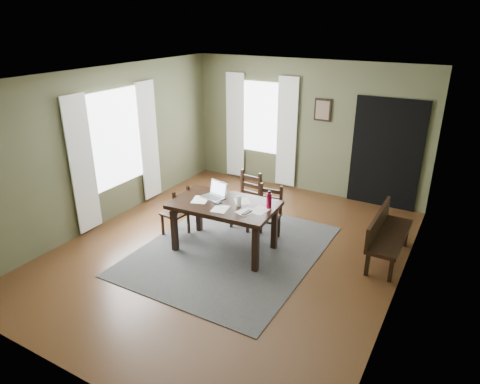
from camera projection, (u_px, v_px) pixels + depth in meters
The scene contains 26 objects.
ground at pixel (231, 251), 6.81m from camera, with size 5.00×6.00×0.01m.
room_shell at pixel (230, 141), 6.12m from camera, with size 5.02×6.02×2.71m.
rug at pixel (231, 250), 6.81m from camera, with size 2.60×3.20×0.01m.
dining_table at pixel (224, 209), 6.58m from camera, with size 1.66×1.06×0.80m.
chair_end at pixel (177, 212), 7.12m from camera, with size 0.42×0.42×0.86m.
chair_back_left at pixel (247, 201), 7.44m from camera, with size 0.46×0.46×0.97m.
chair_back_right at pixel (268, 214), 7.01m from camera, with size 0.43×0.43×0.91m.
bench at pixel (386, 232), 6.42m from camera, with size 0.44×1.36×0.77m.
laptop at pixel (215, 193), 6.73m from camera, with size 0.41×0.36×0.24m.
computer_mouse at pixel (218, 203), 6.49m from camera, with size 0.06×0.10×0.03m, color #3F3F42.
tv_remote at pixel (247, 213), 6.19m from camera, with size 0.05×0.19×0.02m, color black.
drinking_glass at pixel (239, 201), 6.41m from camera, with size 0.07×0.07×0.16m, color silver.
water_bottle at pixel (269, 200), 6.32m from camera, with size 0.08×0.08×0.27m.
paper_a at pixel (200, 200), 6.65m from camera, with size 0.23×0.30×0.00m, color white.
paper_b at pixel (246, 212), 6.25m from camera, with size 0.21×0.28×0.00m, color white.
paper_c at pixel (242, 201), 6.60m from camera, with size 0.22×0.29×0.00m, color white.
paper_d at pixel (260, 210), 6.29m from camera, with size 0.23×0.30×0.00m, color white.
paper_e at pixel (220, 209), 6.34m from camera, with size 0.22×0.29×0.00m, color white.
window_left at pixel (116, 139), 7.54m from camera, with size 0.01×1.30×1.70m.
window_back at pixel (261, 118), 9.10m from camera, with size 1.00×0.01×1.50m.
curtain_left_near at pixel (82, 166), 6.97m from camera, with size 0.03×0.48×2.30m.
curtain_left_far at pixel (149, 142), 8.28m from camera, with size 0.03×0.48×2.30m.
curtain_back_left at pixel (235, 126), 9.45m from camera, with size 0.44×0.03×2.30m.
curtain_back_right at pixel (287, 133), 8.89m from camera, with size 0.44×0.03×2.30m.
framed_picture at pixel (323, 110), 8.37m from camera, with size 0.34×0.03×0.44m.
doorway_back at pixel (386, 154), 8.04m from camera, with size 1.30×0.03×2.10m.
Camera 1 is at (3.06, -5.09, 3.47)m, focal length 32.00 mm.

